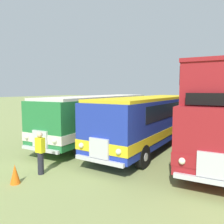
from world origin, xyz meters
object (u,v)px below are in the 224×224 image
at_px(bus_first_in_row, 101,114).
at_px(bus_second_in_row, 151,118).
at_px(cone_mid_row, 15,174).
at_px(marshal_person, 40,153).
at_px(bus_third_in_row, 221,108).

height_order(bus_first_in_row, bus_second_in_row, same).
relative_size(bus_second_in_row, cone_mid_row, 14.96).
bearing_deg(cone_mid_row, bus_first_in_row, 99.34).
bearing_deg(marshal_person, bus_first_in_row, 101.69).
xyz_separation_m(bus_first_in_row, bus_third_in_row, (7.42, -0.08, 0.72)).
height_order(cone_mid_row, marshal_person, marshal_person).
bearing_deg(bus_third_in_row, cone_mid_row, -128.53).
bearing_deg(bus_first_in_row, cone_mid_row, -80.66).
bearing_deg(marshal_person, bus_third_in_row, 47.52).
height_order(bus_third_in_row, marshal_person, bus_third_in_row).
height_order(bus_first_in_row, marshal_person, bus_first_in_row).
bearing_deg(bus_second_in_row, bus_first_in_row, 175.67).
xyz_separation_m(bus_third_in_row, cone_mid_row, (-6.14, -7.71, -2.11)).
height_order(bus_first_in_row, bus_third_in_row, bus_third_in_row).
bearing_deg(cone_mid_row, bus_second_in_row, 72.05).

